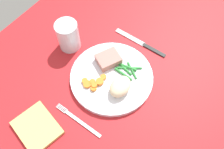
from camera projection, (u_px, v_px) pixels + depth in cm
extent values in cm
cube|color=red|center=(118.00, 71.00, 77.69)|extent=(120.00, 90.00, 2.00)
cylinder|color=white|center=(112.00, 77.00, 74.50)|extent=(26.83, 26.83, 1.60)
cube|color=#B2756B|center=(108.00, 60.00, 75.35)|extent=(9.27, 8.66, 2.64)
ellipsoid|color=beige|center=(120.00, 86.00, 69.72)|extent=(7.78, 5.75, 3.96)
cylinder|color=orange|center=(94.00, 85.00, 71.42)|extent=(1.87, 1.87, 1.23)
cylinder|color=orange|center=(94.00, 88.00, 71.09)|extent=(1.94, 1.94, 0.95)
cylinder|color=orange|center=(85.00, 81.00, 72.41)|extent=(1.94, 1.94, 0.87)
cylinder|color=orange|center=(93.00, 82.00, 72.16)|extent=(1.82, 1.82, 1.02)
cylinder|color=orange|center=(100.00, 82.00, 72.16)|extent=(2.47, 2.47, 1.10)
cylinder|color=orange|center=(103.00, 77.00, 73.14)|extent=(1.94, 1.94, 0.82)
cylinder|color=orange|center=(87.00, 84.00, 71.85)|extent=(2.60, 2.60, 0.85)
cylinder|color=#2D8C38|center=(132.00, 70.00, 74.49)|extent=(4.10, 5.91, 0.67)
cylinder|color=#2D8C38|center=(126.00, 66.00, 75.11)|extent=(2.53, 7.57, 0.90)
cylinder|color=#2D8C38|center=(129.00, 68.00, 74.95)|extent=(5.28, 7.33, 0.67)
cylinder|color=#2D8C38|center=(123.00, 74.00, 73.70)|extent=(1.26, 6.92, 0.82)
cylinder|color=#2D8C38|center=(123.00, 67.00, 75.11)|extent=(2.40, 7.97, 0.72)
cube|color=silver|center=(83.00, 124.00, 67.38)|extent=(1.00, 13.00, 0.40)
cube|color=silver|center=(61.00, 110.00, 69.53)|extent=(0.24, 3.60, 0.40)
cube|color=silver|center=(61.00, 109.00, 69.69)|extent=(0.24, 3.60, 0.40)
cube|color=silver|center=(62.00, 108.00, 69.86)|extent=(0.24, 3.60, 0.40)
cube|color=silver|center=(63.00, 107.00, 70.02)|extent=(0.24, 3.60, 0.40)
cube|color=black|center=(154.00, 50.00, 80.60)|extent=(1.30, 9.00, 0.64)
cube|color=silver|center=(130.00, 37.00, 83.48)|extent=(1.70, 12.00, 0.40)
cylinder|color=silver|center=(68.00, 36.00, 77.41)|extent=(7.49, 7.49, 10.48)
cylinder|color=silver|center=(70.00, 42.00, 80.26)|extent=(6.89, 6.89, 3.92)
cube|color=#DBBC6B|center=(37.00, 128.00, 66.38)|extent=(13.08, 14.82, 1.27)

